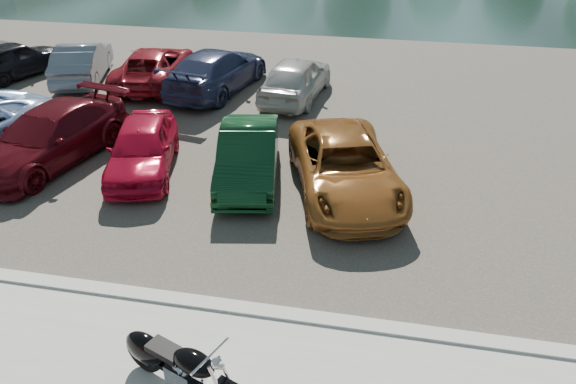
# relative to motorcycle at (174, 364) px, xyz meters

# --- Properties ---
(kerb) EXTENTS (60.00, 0.30, 0.14)m
(kerb) POSITION_rel_motorcycle_xyz_m (0.40, 1.78, -0.49)
(kerb) COLOR #B7B5AC
(kerb) RESTS_ON ground
(parking_lot) EXTENTS (60.00, 18.00, 0.04)m
(parking_lot) POSITION_rel_motorcycle_xyz_m (0.40, 10.78, -0.54)
(parking_lot) COLOR #433D36
(parking_lot) RESTS_ON ground
(motorcycle) EXTENTS (2.23, 1.11, 1.05)m
(motorcycle) POSITION_rel_motorcycle_xyz_m (0.00, 0.00, 0.00)
(motorcycle) COLOR black
(motorcycle) RESTS_ON promenade
(car_3) EXTENTS (2.87, 4.96, 1.35)m
(car_3) POSITION_rel_motorcycle_xyz_m (-5.75, 6.34, 0.16)
(car_3) COLOR #540C13
(car_3) RESTS_ON parking_lot
(car_4) EXTENTS (2.39, 3.95, 1.26)m
(car_4) POSITION_rel_motorcycle_xyz_m (-3.24, 6.28, 0.11)
(car_4) COLOR #BA0C2C
(car_4) RESTS_ON parking_lot
(car_5) EXTENTS (2.04, 4.04, 1.27)m
(car_5) POSITION_rel_motorcycle_xyz_m (-0.58, 6.36, 0.11)
(car_5) COLOR #0F381B
(car_5) RESTS_ON parking_lot
(car_6) EXTENTS (3.49, 5.14, 1.31)m
(car_6) POSITION_rel_motorcycle_xyz_m (1.75, 6.20, 0.13)
(car_6) COLOR #9E5D24
(car_6) RESTS_ON parking_lot
(car_8) EXTENTS (2.75, 3.99, 1.26)m
(car_8) POSITION_rel_motorcycle_xyz_m (-10.71, 12.21, 0.11)
(car_8) COLOR black
(car_8) RESTS_ON parking_lot
(car_9) EXTENTS (2.53, 4.27, 1.33)m
(car_9) POSITION_rel_motorcycle_xyz_m (-8.13, 12.30, 0.14)
(car_9) COLOR slate
(car_9) RESTS_ON parking_lot
(car_10) EXTENTS (2.67, 4.78, 1.26)m
(car_10) POSITION_rel_motorcycle_xyz_m (-5.49, 12.37, 0.11)
(car_10) COLOR maroon
(car_10) RESTS_ON parking_lot
(car_11) EXTENTS (2.80, 5.07, 1.39)m
(car_11) POSITION_rel_motorcycle_xyz_m (-3.19, 12.17, 0.17)
(car_11) COLOR #2A3152
(car_11) RESTS_ON parking_lot
(car_12) EXTENTS (2.04, 4.15, 1.36)m
(car_12) POSITION_rel_motorcycle_xyz_m (-0.46, 11.97, 0.16)
(car_12) COLOR #B8B8B3
(car_12) RESTS_ON parking_lot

